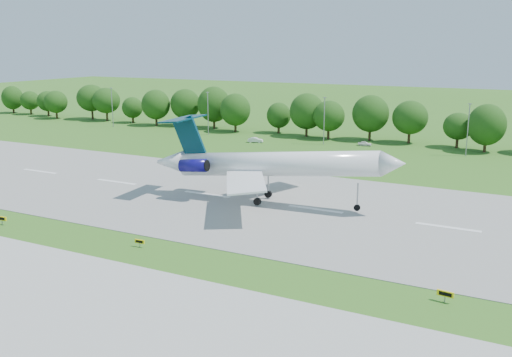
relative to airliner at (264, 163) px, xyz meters
The scene contains 11 objects.
ground 27.23m from the airliner, 70.02° to the right, with size 600.00×600.00×0.00m, color #32691B.
runway 11.20m from the airliner, ahead, with size 400.00×45.00×0.08m, color gray.
taxiway 44.26m from the airliner, 78.10° to the right, with size 400.00×23.00×0.08m, color #ADADA8.
tree_line 67.79m from the airliner, 82.35° to the left, with size 288.40×8.40×10.40m.
light_poles 57.56m from the airliner, 83.49° to the left, with size 175.90×0.25×12.19m.
airliner is the anchor object (origin of this frame).
taxi_sign_left 39.95m from the airliner, 135.94° to the right, with size 1.74×0.34×1.22m.
taxi_sign_centre 27.04m from the airliner, 100.59° to the right, with size 1.43×0.27×1.00m.
taxi_sign_right 41.33m from the airliner, 37.16° to the right, with size 1.72×0.41×1.20m.
service_vehicle_a 59.14m from the airliner, 118.47° to the left, with size 1.39×3.99×1.31m, color silver.
service_vehicle_b 60.23m from the airliner, 90.77° to the left, with size 1.36×3.38×1.15m, color white.
Camera 1 is at (30.79, -55.73, 25.32)m, focal length 40.00 mm.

